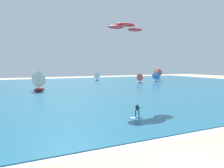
% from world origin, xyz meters
% --- Properties ---
extents(ground_plane, '(220.00, 220.00, 0.00)m').
position_xyz_m(ground_plane, '(0.00, 0.00, 0.00)').
color(ground_plane, beige).
extents(ocean, '(160.00, 90.00, 0.10)m').
position_xyz_m(ocean, '(0.00, 50.18, 0.05)').
color(ocean, '#236B89').
rests_on(ocean, ground).
extents(shoreline_foam, '(74.19, 1.87, 0.01)m').
position_xyz_m(shoreline_foam, '(-0.88, 5.04, 0.01)').
color(shoreline_foam, white).
rests_on(shoreline_foam, ground).
extents(kitesurfer, '(2.02, 1.29, 1.67)m').
position_xyz_m(kitesurfer, '(3.54, 12.38, 0.70)').
color(kitesurfer, '#26B2CC').
rests_on(kitesurfer, ocean).
extents(kite, '(7.35, 3.67, 1.07)m').
position_xyz_m(kite, '(7.21, 21.98, 13.06)').
color(kite, red).
extents(sailboat_far_left, '(3.40, 3.05, 3.83)m').
position_xyz_m(sailboat_far_left, '(32.18, 55.82, 1.85)').
color(sailboat_far_left, white).
rests_on(sailboat_far_left, ocean).
extents(sailboat_mid_right, '(4.73, 4.63, 5.31)m').
position_xyz_m(sailboat_mid_right, '(53.15, 73.11, 2.53)').
color(sailboat_mid_right, navy).
rests_on(sailboat_mid_right, ocean).
extents(sailboat_mid_left, '(4.60, 4.88, 5.42)m').
position_xyz_m(sailboat_mid_left, '(-4.31, 46.03, 2.58)').
color(sailboat_mid_left, maroon).
rests_on(sailboat_mid_left, ocean).
extents(sailboat_trailing, '(2.75, 3.25, 3.80)m').
position_xyz_m(sailboat_trailing, '(22.07, 75.33, 1.84)').
color(sailboat_trailing, silver).
rests_on(sailboat_trailing, ocean).
extents(sailboat_outermost, '(3.59, 3.82, 4.24)m').
position_xyz_m(sailboat_outermost, '(40.43, 57.50, 2.04)').
color(sailboat_outermost, white).
rests_on(sailboat_outermost, ocean).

